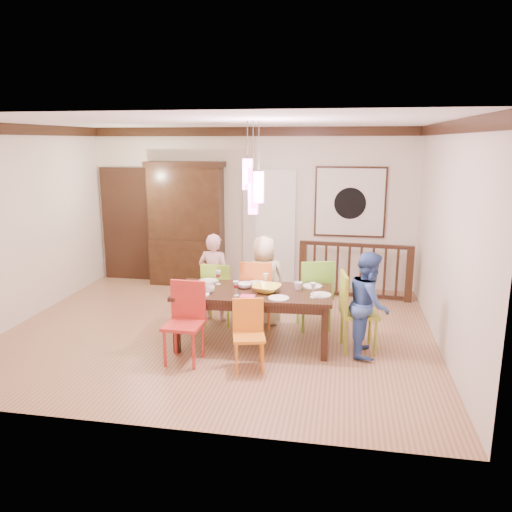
% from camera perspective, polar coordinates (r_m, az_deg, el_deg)
% --- Properties ---
extents(floor, '(6.00, 6.00, 0.00)m').
position_cam_1_polar(floor, '(7.24, -4.27, -8.55)').
color(floor, '#906445').
rests_on(floor, ground).
extents(ceiling, '(6.00, 6.00, 0.00)m').
position_cam_1_polar(ceiling, '(6.74, -4.70, 15.04)').
color(ceiling, white).
rests_on(ceiling, wall_back).
extents(wall_back, '(6.00, 0.00, 6.00)m').
position_cam_1_polar(wall_back, '(9.26, -0.60, 5.52)').
color(wall_back, beige).
rests_on(wall_back, floor).
extents(wall_left, '(0.00, 5.00, 5.00)m').
position_cam_1_polar(wall_left, '(8.12, -25.46, 3.21)').
color(wall_left, beige).
rests_on(wall_left, floor).
extents(wall_right, '(0.00, 5.00, 5.00)m').
position_cam_1_polar(wall_right, '(6.76, 21.01, 1.85)').
color(wall_right, beige).
rests_on(wall_right, floor).
extents(crown_molding, '(6.00, 5.00, 0.16)m').
position_cam_1_polar(crown_molding, '(6.74, -4.68, 14.36)').
color(crown_molding, black).
rests_on(crown_molding, wall_back).
extents(panel_door, '(1.04, 0.07, 2.24)m').
position_cam_1_polar(panel_door, '(9.99, -14.33, 3.35)').
color(panel_door, black).
rests_on(panel_door, wall_back).
extents(white_doorway, '(0.97, 0.05, 2.22)m').
position_cam_1_polar(white_doorway, '(9.22, 1.51, 2.98)').
color(white_doorway, silver).
rests_on(white_doorway, wall_back).
extents(painting, '(1.25, 0.06, 1.25)m').
position_cam_1_polar(painting, '(9.04, 10.70, 6.07)').
color(painting, black).
rests_on(painting, wall_back).
extents(pendant_cluster, '(0.27, 0.21, 1.14)m').
position_cam_1_polar(pendant_cluster, '(6.27, -0.32, 7.98)').
color(pendant_cluster, '#FF4CA8').
rests_on(pendant_cluster, ceiling).
extents(dining_table, '(2.07, 1.01, 0.75)m').
position_cam_1_polar(dining_table, '(6.56, -0.31, -4.69)').
color(dining_table, black).
rests_on(dining_table, floor).
extents(chair_far_left, '(0.43, 0.43, 0.94)m').
position_cam_1_polar(chair_far_left, '(7.38, -4.28, -3.69)').
color(chair_far_left, '#8CCB31').
rests_on(chair_far_left, floor).
extents(chair_far_mid, '(0.50, 0.50, 1.01)m').
position_cam_1_polar(chair_far_mid, '(7.25, 0.10, -3.66)').
color(chair_far_mid, orange).
rests_on(chair_far_mid, floor).
extents(chair_far_right, '(0.58, 0.58, 1.04)m').
position_cam_1_polar(chair_far_right, '(7.23, 6.63, -3.67)').
color(chair_far_right, '#6EB82F').
rests_on(chair_far_right, floor).
extents(chair_near_left, '(0.46, 0.46, 0.99)m').
position_cam_1_polar(chair_near_left, '(6.13, -8.31, -7.07)').
color(chair_near_left, '#B62A23').
rests_on(chair_near_left, floor).
extents(chair_near_mid, '(0.45, 0.45, 0.82)m').
position_cam_1_polar(chair_near_mid, '(5.93, -0.82, -8.59)').
color(chair_near_mid, orange).
rests_on(chair_near_mid, floor).
extents(chair_end_right, '(0.53, 0.53, 1.02)m').
position_cam_1_polar(chair_end_right, '(6.56, 11.74, -5.68)').
color(chair_end_right, '#96AA2A').
rests_on(chair_end_right, floor).
extents(china_hutch, '(1.45, 0.46, 2.30)m').
position_cam_1_polar(china_hutch, '(9.39, -7.94, 3.67)').
color(china_hutch, black).
rests_on(china_hutch, floor).
extents(balustrade, '(1.93, 0.24, 0.96)m').
position_cam_1_polar(balustrade, '(8.74, 11.23, -1.53)').
color(balustrade, black).
rests_on(balustrade, floor).
extents(person_far_left, '(0.52, 0.37, 1.33)m').
position_cam_1_polar(person_far_left, '(7.48, -4.81, -2.46)').
color(person_far_left, beige).
rests_on(person_far_left, floor).
extents(person_far_mid, '(0.75, 0.62, 1.33)m').
position_cam_1_polar(person_far_mid, '(7.30, 0.92, -2.82)').
color(person_far_mid, beige).
rests_on(person_far_mid, floor).
extents(person_end_right, '(0.50, 0.65, 1.33)m').
position_cam_1_polar(person_end_right, '(6.44, 12.78, -5.34)').
color(person_end_right, '#3A5CA4').
rests_on(person_end_right, floor).
extents(serving_bowl, '(0.42, 0.42, 0.09)m').
position_cam_1_polar(serving_bowl, '(6.47, 1.24, -3.72)').
color(serving_bowl, yellow).
rests_on(serving_bowl, dining_table).
extents(small_bowl, '(0.23, 0.23, 0.07)m').
position_cam_1_polar(small_bowl, '(6.64, -1.27, -3.38)').
color(small_bowl, white).
rests_on(small_bowl, dining_table).
extents(cup_left, '(0.14, 0.14, 0.10)m').
position_cam_1_polar(cup_left, '(6.45, -5.32, -3.76)').
color(cup_left, silver).
rests_on(cup_left, dining_table).
extents(cup_right, '(0.14, 0.14, 0.10)m').
position_cam_1_polar(cup_right, '(6.57, 4.86, -3.44)').
color(cup_right, silver).
rests_on(cup_right, dining_table).
extents(plate_far_left, '(0.26, 0.26, 0.01)m').
position_cam_1_polar(plate_far_left, '(6.98, -5.45, -2.83)').
color(plate_far_left, white).
rests_on(plate_far_left, dining_table).
extents(plate_far_mid, '(0.26, 0.26, 0.01)m').
position_cam_1_polar(plate_far_mid, '(6.84, 0.15, -3.10)').
color(plate_far_mid, white).
rests_on(plate_far_mid, dining_table).
extents(plate_far_right, '(0.26, 0.26, 0.01)m').
position_cam_1_polar(plate_far_right, '(6.74, 6.47, -3.43)').
color(plate_far_right, white).
rests_on(plate_far_right, dining_table).
extents(plate_near_left, '(0.26, 0.26, 0.01)m').
position_cam_1_polar(plate_near_left, '(6.39, -6.51, -4.35)').
color(plate_near_left, white).
rests_on(plate_near_left, dining_table).
extents(plate_near_mid, '(0.26, 0.26, 0.01)m').
position_cam_1_polar(plate_near_mid, '(6.20, 2.60, -4.82)').
color(plate_near_mid, white).
rests_on(plate_near_mid, dining_table).
extents(plate_end_right, '(0.26, 0.26, 0.01)m').
position_cam_1_polar(plate_end_right, '(6.38, 7.44, -4.42)').
color(plate_end_right, white).
rests_on(plate_end_right, dining_table).
extents(wine_glass_a, '(0.08, 0.08, 0.19)m').
position_cam_1_polar(wine_glass_a, '(6.80, -4.35, -2.47)').
color(wine_glass_a, '#590C19').
rests_on(wine_glass_a, dining_table).
extents(wine_glass_b, '(0.08, 0.08, 0.19)m').
position_cam_1_polar(wine_glass_b, '(6.65, 1.12, -2.81)').
color(wine_glass_b, silver).
rests_on(wine_glass_b, dining_table).
extents(wine_glass_c, '(0.08, 0.08, 0.19)m').
position_cam_1_polar(wine_glass_c, '(6.29, -2.29, -3.73)').
color(wine_glass_c, '#590C19').
rests_on(wine_glass_c, dining_table).
extents(wine_glass_d, '(0.08, 0.08, 0.19)m').
position_cam_1_polar(wine_glass_d, '(6.26, 6.54, -3.90)').
color(wine_glass_d, silver).
rests_on(wine_glass_d, dining_table).
extents(napkin, '(0.18, 0.14, 0.01)m').
position_cam_1_polar(napkin, '(6.26, -0.98, -4.65)').
color(napkin, '#D83359').
rests_on(napkin, dining_table).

